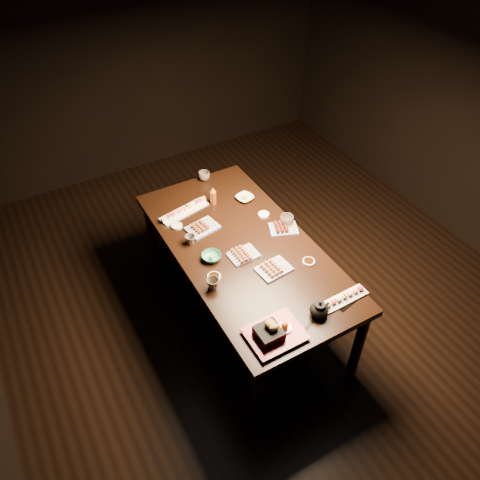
% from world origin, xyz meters
% --- Properties ---
extents(ground, '(5.00, 5.00, 0.00)m').
position_xyz_m(ground, '(0.00, 0.00, 0.00)').
color(ground, black).
rests_on(ground, ground).
extents(dining_table, '(0.96, 1.83, 0.75)m').
position_xyz_m(dining_table, '(-0.23, 0.06, 0.38)').
color(dining_table, black).
rests_on(dining_table, ground).
extents(sushi_platter_near, '(0.33, 0.10, 0.04)m').
position_xyz_m(sushi_platter_near, '(0.07, -0.65, 0.77)').
color(sushi_platter_near, white).
rests_on(sushi_platter_near, dining_table).
extents(sushi_platter_far, '(0.40, 0.19, 0.05)m').
position_xyz_m(sushi_platter_far, '(-0.43, 0.60, 0.77)').
color(sushi_platter_far, white).
rests_on(sushi_platter_far, dining_table).
extents(yakitori_plate_center, '(0.20, 0.15, 0.05)m').
position_xyz_m(yakitori_plate_center, '(-0.28, -0.02, 0.77)').
color(yakitori_plate_center, '#828EB6').
rests_on(yakitori_plate_center, dining_table).
extents(yakitori_plate_right, '(0.23, 0.18, 0.05)m').
position_xyz_m(yakitori_plate_right, '(-0.17, -0.23, 0.78)').
color(yakitori_plate_right, '#828EB6').
rests_on(yakitori_plate_right, dining_table).
extents(yakitori_plate_left, '(0.24, 0.20, 0.06)m').
position_xyz_m(yakitori_plate_left, '(-0.40, 0.37, 0.78)').
color(yakitori_plate_left, '#828EB6').
rests_on(yakitori_plate_left, dining_table).
extents(tsukune_plate, '(0.24, 0.21, 0.05)m').
position_xyz_m(tsukune_plate, '(0.10, 0.08, 0.77)').
color(tsukune_plate, '#828EB6').
rests_on(tsukune_plate, dining_table).
extents(edamame_bowl_green, '(0.16, 0.16, 0.04)m').
position_xyz_m(edamame_bowl_green, '(-0.48, 0.06, 0.77)').
color(edamame_bowl_green, '#30946C').
rests_on(edamame_bowl_green, dining_table).
extents(edamame_bowl_cream, '(0.15, 0.15, 0.03)m').
position_xyz_m(edamame_bowl_cream, '(0.04, 0.52, 0.77)').
color(edamame_bowl_cream, beige).
rests_on(edamame_bowl_cream, dining_table).
extents(tempura_tray, '(0.32, 0.26, 0.12)m').
position_xyz_m(tempura_tray, '(-0.45, -0.67, 0.81)').
color(tempura_tray, black).
rests_on(tempura_tray, dining_table).
extents(teacup_near_left, '(0.10, 0.10, 0.08)m').
position_xyz_m(teacup_near_left, '(-0.59, -0.17, 0.79)').
color(teacup_near_left, '#51493E').
rests_on(teacup_near_left, dining_table).
extents(teacup_mid_right, '(0.11, 0.11, 0.08)m').
position_xyz_m(teacup_mid_right, '(0.15, 0.11, 0.79)').
color(teacup_mid_right, '#51493E').
rests_on(teacup_mid_right, dining_table).
extents(teacup_far_left, '(0.08, 0.08, 0.07)m').
position_xyz_m(teacup_far_left, '(-0.54, 0.27, 0.78)').
color(teacup_far_left, '#51493E').
rests_on(teacup_far_left, dining_table).
extents(teacup_far_right, '(0.11, 0.11, 0.07)m').
position_xyz_m(teacup_far_right, '(-0.12, 0.91, 0.79)').
color(teacup_far_right, '#51493E').
rests_on(teacup_far_right, dining_table).
extents(teapot, '(0.14, 0.14, 0.11)m').
position_xyz_m(teapot, '(-0.14, -0.67, 0.81)').
color(teapot, black).
rests_on(teapot, dining_table).
extents(condiment_bottle, '(0.05, 0.05, 0.15)m').
position_xyz_m(condiment_bottle, '(-0.20, 0.59, 0.82)').
color(condiment_bottle, maroon).
rests_on(condiment_bottle, dining_table).
extents(sauce_dish_west, '(0.11, 0.11, 0.02)m').
position_xyz_m(sauce_dish_west, '(-0.54, -0.10, 0.76)').
color(sauce_dish_west, white).
rests_on(sauce_dish_west, dining_table).
extents(sauce_dish_east, '(0.10, 0.10, 0.01)m').
position_xyz_m(sauce_dish_east, '(0.06, 0.28, 0.76)').
color(sauce_dish_east, white).
rests_on(sauce_dish_east, dining_table).
extents(sauce_dish_se, '(0.11, 0.11, 0.01)m').
position_xyz_m(sauce_dish_se, '(0.06, -0.28, 0.76)').
color(sauce_dish_se, white).
rests_on(sauce_dish_se, dining_table).
extents(sauce_dish_nw, '(0.08, 0.08, 0.01)m').
position_xyz_m(sauce_dish_nw, '(-0.55, 0.48, 0.76)').
color(sauce_dish_nw, white).
rests_on(sauce_dish_nw, dining_table).
extents(chopsticks_near, '(0.20, 0.09, 0.01)m').
position_xyz_m(chopsticks_near, '(-0.27, -0.72, 0.75)').
color(chopsticks_near, black).
rests_on(chopsticks_near, dining_table).
extents(chopsticks_se, '(0.24, 0.07, 0.01)m').
position_xyz_m(chopsticks_se, '(0.11, -0.69, 0.75)').
color(chopsticks_se, black).
rests_on(chopsticks_se, dining_table).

